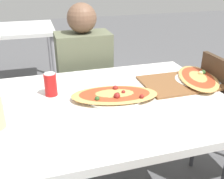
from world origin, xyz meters
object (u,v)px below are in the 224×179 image
at_px(dining_table, 109,113).
at_px(chair_far_seated, 83,84).
at_px(pizza_main, 115,95).
at_px(soda_can, 51,84).
at_px(person_seated, 85,68).
at_px(pizza_second, 198,78).

distance_m(dining_table, chair_far_seated, 0.82).
distance_m(pizza_main, soda_can, 0.35).
xyz_separation_m(person_seated, pizza_second, (0.58, -0.59, 0.09)).
height_order(chair_far_seated, pizza_main, chair_far_seated).
bearing_deg(chair_far_seated, dining_table, 89.94).
relative_size(person_seated, soda_can, 9.40).
bearing_deg(soda_can, person_seated, 62.20).
bearing_deg(soda_can, pizza_second, -3.99).
height_order(chair_far_seated, person_seated, person_seated).
relative_size(pizza_main, soda_can, 3.88).
xyz_separation_m(pizza_main, soda_can, (-0.31, 0.14, 0.04)).
height_order(person_seated, pizza_main, person_seated).
xyz_separation_m(dining_table, soda_can, (-0.28, 0.15, 0.13)).
relative_size(person_seated, pizza_main, 2.42).
height_order(pizza_main, pizza_second, pizza_main).
height_order(soda_can, pizza_second, soda_can).
bearing_deg(dining_table, pizza_second, 9.08).
bearing_deg(dining_table, person_seated, 89.93).
bearing_deg(pizza_main, pizza_second, 8.42).
xyz_separation_m(chair_far_seated, pizza_second, (0.58, -0.71, 0.27)).
bearing_deg(chair_far_seated, soda_can, 66.54).
xyz_separation_m(person_seated, pizza_main, (0.03, -0.67, 0.09)).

